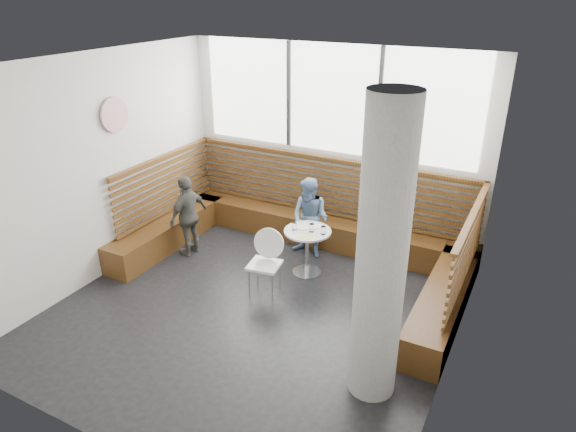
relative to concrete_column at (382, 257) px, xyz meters
The scene contains 15 objects.
room 1.95m from the concrete_column, 161.90° to the left, with size 5.00×5.00×3.20m.
booth 3.24m from the concrete_column, 127.94° to the left, with size 5.00×2.50×1.44m.
concrete_column is the anchor object (origin of this frame).
wall_art 4.48m from the concrete_column, 166.94° to the left, with size 0.50×0.50×0.03m, color white.
cafe_table 2.70m from the concrete_column, 131.92° to the left, with size 0.69×0.69×0.71m.
cafe_chair 2.49m from the concrete_column, 149.57° to the left, with size 0.44×0.43×0.92m.
adult_man 1.92m from the concrete_column, 104.84° to the left, with size 1.03×0.59×1.59m, color #494931.
child_back 3.18m from the concrete_column, 128.07° to the left, with size 0.63×0.49×1.29m, color #6283AA.
child_left 4.04m from the concrete_column, 156.58° to the left, with size 0.77×0.32×1.31m, color #514F49.
plate_near 2.73m from the concrete_column, 132.91° to the left, with size 0.20×0.20×0.01m, color white.
plate_far 2.72m from the concrete_column, 128.31° to the left, with size 0.19×0.19×0.01m, color white.
glass_left 2.68m from the concrete_column, 136.00° to the left, with size 0.07×0.07×0.11m, color white.
glass_mid 2.56m from the concrete_column, 130.85° to the left, with size 0.08×0.08×0.12m, color white.
glass_right 2.46m from the concrete_column, 127.33° to the left, with size 0.08×0.08×0.12m, color white.
menu_card 2.45m from the concrete_column, 134.46° to the left, with size 0.22×0.15×0.00m, color #A5C64C.
Camera 1 is at (3.05, -4.84, 4.00)m, focal length 32.00 mm.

